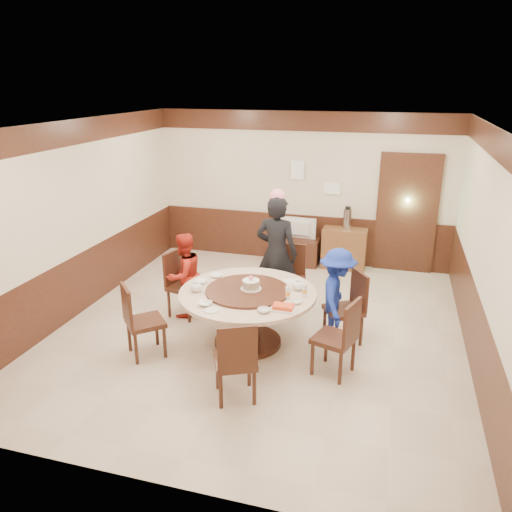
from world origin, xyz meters
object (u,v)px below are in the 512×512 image
(person_red, at_px, (184,275))
(person_blue, at_px, (337,296))
(birthday_cake, at_px, (251,284))
(banquet_table, at_px, (248,307))
(side_cabinet, at_px, (344,248))
(television, at_px, (297,228))
(person_standing, at_px, (277,253))
(tv_stand, at_px, (296,251))
(thermos, at_px, (347,219))
(shrimp_platter, at_px, (283,308))

(person_red, distance_m, person_blue, 2.24)
(birthday_cake, bearing_deg, person_red, 154.93)
(banquet_table, xyz_separation_m, side_cabinet, (0.90, 3.22, -0.16))
(person_blue, bearing_deg, banquet_table, 104.71)
(television, bearing_deg, birthday_cake, 95.18)
(person_standing, bearing_deg, birthday_cake, 93.58)
(person_blue, height_order, tv_stand, person_blue)
(birthday_cake, height_order, side_cabinet, birthday_cake)
(person_red, bearing_deg, birthday_cake, 89.41)
(person_standing, xyz_separation_m, birthday_cake, (-0.06, -1.16, -0.04))
(person_blue, relative_size, television, 1.89)
(person_standing, distance_m, person_red, 1.40)
(television, distance_m, thermos, 0.95)
(person_red, relative_size, side_cabinet, 1.58)
(thermos, bearing_deg, shrimp_platter, -95.74)
(shrimp_platter, xyz_separation_m, television, (-0.55, 3.58, -0.08))
(television, height_order, side_cabinet, television)
(banquet_table, relative_size, person_blue, 1.37)
(banquet_table, xyz_separation_m, television, (0.01, 3.19, 0.16))
(person_red, bearing_deg, television, -179.24)
(banquet_table, relative_size, television, 2.58)
(person_blue, relative_size, side_cabinet, 1.62)
(person_standing, bearing_deg, tv_stand, -81.10)
(thermos, bearing_deg, person_red, -127.99)
(tv_stand, bearing_deg, shrimp_platter, -81.24)
(banquet_table, relative_size, thermos, 4.65)
(person_blue, distance_m, thermos, 2.84)
(television, bearing_deg, person_blue, 116.05)
(shrimp_platter, bearing_deg, side_cabinet, 84.68)
(thermos, bearing_deg, television, -178.12)
(person_blue, xyz_separation_m, thermos, (-0.18, 2.82, 0.29))
(birthday_cake, bearing_deg, shrimp_platter, -39.04)
(person_standing, relative_size, side_cabinet, 2.20)
(shrimp_platter, relative_size, thermos, 0.79)
(banquet_table, xyz_separation_m, person_blue, (1.10, 0.40, 0.11))
(shrimp_platter, bearing_deg, tv_stand, 98.76)
(banquet_table, distance_m, side_cabinet, 3.34)
(person_blue, distance_m, television, 2.99)
(person_blue, height_order, birthday_cake, person_blue)
(person_blue, bearing_deg, shrimp_platter, 140.60)
(person_blue, distance_m, birthday_cake, 1.14)
(banquet_table, xyz_separation_m, shrimp_platter, (0.56, -0.40, 0.24))
(tv_stand, bearing_deg, person_blue, -68.60)
(person_red, bearing_deg, tv_stand, -179.24)
(birthday_cake, distance_m, side_cabinet, 3.33)
(person_red, xyz_separation_m, tv_stand, (1.15, 2.61, -0.38))
(person_standing, distance_m, birthday_cake, 1.16)
(thermos, bearing_deg, person_standing, -112.21)
(person_red, xyz_separation_m, side_cabinet, (2.03, 2.64, -0.26))
(person_red, distance_m, birthday_cake, 1.31)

